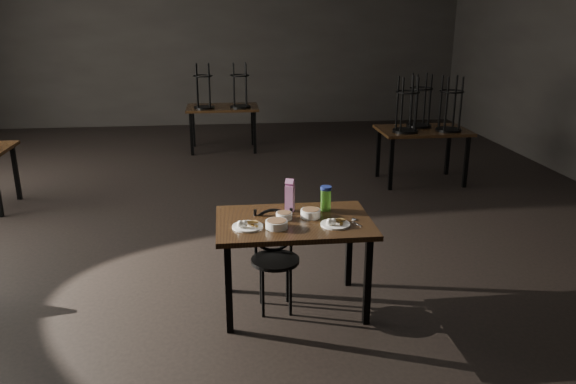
{
  "coord_description": "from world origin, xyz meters",
  "views": [
    {
      "loc": [
        0.09,
        -5.84,
        2.29
      ],
      "look_at": [
        0.6,
        -1.41,
        0.85
      ],
      "focal_mm": 35.0,
      "sensor_mm": 36.0,
      "label": 1
    }
  ],
  "objects": [
    {
      "name": "plate_right",
      "position": [
        0.89,
        -1.95,
        0.77
      ],
      "size": [
        0.22,
        0.22,
        0.07
      ],
      "color": "white",
      "rests_on": "main_table"
    },
    {
      "name": "juice_carton",
      "position": [
        0.59,
        -1.6,
        0.88
      ],
      "size": [
        0.09,
        0.09,
        0.27
      ],
      "color": "#981B7C",
      "rests_on": "main_table"
    },
    {
      "name": "bowl_near",
      "position": [
        0.53,
        -1.77,
        0.78
      ],
      "size": [
        0.13,
        0.13,
        0.05
      ],
      "color": "white",
      "rests_on": "main_table"
    },
    {
      "name": "plate_left",
      "position": [
        0.23,
        -1.92,
        0.77
      ],
      "size": [
        0.23,
        0.23,
        0.07
      ],
      "color": "white",
      "rests_on": "main_table"
    },
    {
      "name": "bg_table_right",
      "position": [
        2.79,
        1.44,
        0.78
      ],
      "size": [
        1.2,
        0.8,
        1.48
      ],
      "color": "black",
      "rests_on": "ground"
    },
    {
      "name": "spoon",
      "position": [
        1.06,
        -1.87,
        0.75
      ],
      "size": [
        0.05,
        0.19,
        0.01
      ],
      "color": "silver",
      "rests_on": "main_table"
    },
    {
      "name": "bowl_far",
      "position": [
        0.74,
        -1.76,
        0.78
      ],
      "size": [
        0.16,
        0.16,
        0.06
      ],
      "color": "white",
      "rests_on": "main_table"
    },
    {
      "name": "water_bottle",
      "position": [
        0.88,
        -1.61,
        0.85
      ],
      "size": [
        0.12,
        0.12,
        0.2
      ],
      "color": "#69D940",
      "rests_on": "main_table"
    },
    {
      "name": "main_table",
      "position": [
        0.6,
        -1.81,
        0.67
      ],
      "size": [
        1.2,
        0.8,
        0.75
      ],
      "color": "black",
      "rests_on": "ground"
    },
    {
      "name": "bentwood_chair",
      "position": [
        0.45,
        -1.77,
        0.48
      ],
      "size": [
        0.38,
        0.38,
        0.8
      ],
      "rotation": [
        0.0,
        0.0,
        -0.01
      ],
      "color": "black",
      "rests_on": "ground"
    },
    {
      "name": "room",
      "position": [
        -0.06,
        0.01,
        2.33
      ],
      "size": [
        12.0,
        12.04,
        3.22
      ],
      "color": "black",
      "rests_on": "ground"
    },
    {
      "name": "bowl_big",
      "position": [
        0.45,
        -1.96,
        0.78
      ],
      "size": [
        0.17,
        0.17,
        0.06
      ],
      "color": "white",
      "rests_on": "main_table"
    },
    {
      "name": "bg_table_far",
      "position": [
        0.07,
        3.65,
        0.75
      ],
      "size": [
        1.2,
        0.8,
        1.48
      ],
      "color": "black",
      "rests_on": "ground"
    }
  ]
}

